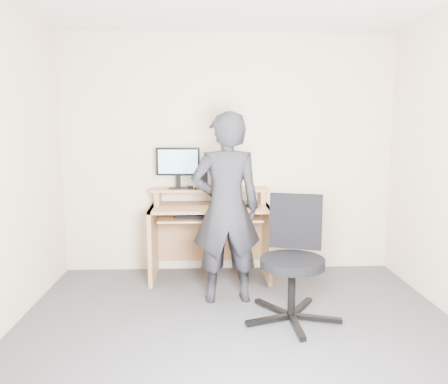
{
  "coord_description": "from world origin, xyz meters",
  "views": [
    {
      "loc": [
        -0.24,
        -2.88,
        1.53
      ],
      "look_at": [
        -0.08,
        1.05,
        0.95
      ],
      "focal_mm": 35.0,
      "sensor_mm": 36.0,
      "label": 1
    }
  ],
  "objects": [
    {
      "name": "mouse",
      "position": [
        0.18,
        1.35,
        0.77
      ],
      "size": [
        0.11,
        0.09,
        0.04
      ],
      "primitive_type": "ellipsoid",
      "rotation": [
        0.0,
        0.0,
        -0.25
      ],
      "color": "black",
      "rests_on": "desk"
    },
    {
      "name": "monitor",
      "position": [
        -0.52,
        1.57,
        1.16
      ],
      "size": [
        0.45,
        0.12,
        0.42
      ],
      "rotation": [
        0.0,
        0.0,
        -0.06
      ],
      "color": "black",
      "rests_on": "desk"
    },
    {
      "name": "ground",
      "position": [
        0.0,
        0.0,
        0.0
      ],
      "size": [
        3.5,
        3.5,
        0.0
      ],
      "primitive_type": "plane",
      "color": "#4E4D52",
      "rests_on": "ground"
    },
    {
      "name": "charger",
      "position": [
        -0.4,
        1.51,
        0.93
      ],
      "size": [
        0.05,
        0.05,
        0.03
      ],
      "primitive_type": "cube",
      "rotation": [
        0.0,
        0.0,
        -0.25
      ],
      "color": "black",
      "rests_on": "desk"
    },
    {
      "name": "headphones",
      "position": [
        -0.44,
        1.68,
        0.92
      ],
      "size": [
        0.16,
        0.16,
        0.06
      ],
      "primitive_type": "torus",
      "rotation": [
        0.26,
        0.0,
        -0.04
      ],
      "color": "silver",
      "rests_on": "desk"
    },
    {
      "name": "person",
      "position": [
        -0.07,
        0.85,
        0.83
      ],
      "size": [
        0.64,
        0.45,
        1.67
      ],
      "primitive_type": "imported",
      "rotation": [
        0.0,
        0.0,
        3.24
      ],
      "color": "black",
      "rests_on": "ground"
    },
    {
      "name": "external_drive",
      "position": [
        -0.28,
        1.62,
        1.01
      ],
      "size": [
        0.11,
        0.15,
        0.2
      ],
      "primitive_type": "cube",
      "rotation": [
        0.0,
        0.0,
        0.31
      ],
      "color": "black",
      "rests_on": "desk"
    },
    {
      "name": "back_wall",
      "position": [
        0.0,
        1.75,
        1.25
      ],
      "size": [
        3.5,
        0.02,
        2.5
      ],
      "primitive_type": "cube",
      "color": "beige",
      "rests_on": "ground"
    },
    {
      "name": "desk",
      "position": [
        -0.2,
        1.53,
        0.55
      ],
      "size": [
        1.2,
        0.6,
        0.91
      ],
      "color": "tan",
      "rests_on": "ground"
    },
    {
      "name": "keyboard",
      "position": [
        -0.31,
        1.36,
        0.67
      ],
      "size": [
        0.48,
        0.24,
        0.03
      ],
      "primitive_type": "cube",
      "rotation": [
        0.0,
        0.0,
        -0.13
      ],
      "color": "black",
      "rests_on": "desk"
    },
    {
      "name": "office_chair",
      "position": [
        0.46,
        0.48,
        0.53
      ],
      "size": [
        0.77,
        0.74,
        0.97
      ],
      "rotation": [
        0.0,
        0.0,
        -0.29
      ],
      "color": "black",
      "rests_on": "ground"
    },
    {
      "name": "smartphone",
      "position": [
        -0.02,
        1.59,
        0.92
      ],
      "size": [
        0.08,
        0.13,
        0.01
      ],
      "primitive_type": "cube",
      "rotation": [
        0.0,
        0.0,
        0.06
      ],
      "color": "black",
      "rests_on": "desk"
    },
    {
      "name": "travel_mug",
      "position": [
        -0.15,
        1.62,
        1.0
      ],
      "size": [
        0.09,
        0.09,
        0.18
      ],
      "primitive_type": "cylinder",
      "rotation": [
        0.0,
        0.0,
        -0.16
      ],
      "color": "#B6B6BB",
      "rests_on": "desk"
    }
  ]
}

